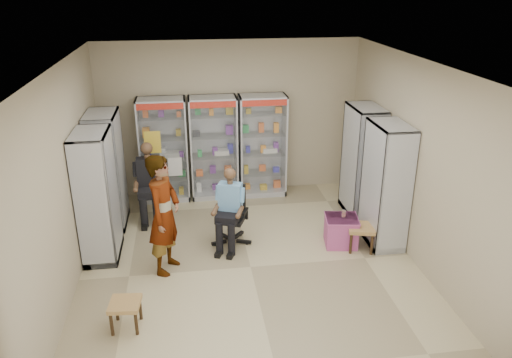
{
  "coord_description": "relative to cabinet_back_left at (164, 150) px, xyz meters",
  "views": [
    {
      "loc": [
        -0.84,
        -6.41,
        4.06
      ],
      "look_at": [
        0.18,
        0.7,
        1.14
      ],
      "focal_mm": 35.0,
      "sensor_mm": 36.0,
      "label": 1
    }
  ],
  "objects": [
    {
      "name": "cabinet_back_mid",
      "position": [
        0.95,
        0.0,
        0.0
      ],
      "size": [
        0.9,
        0.5,
        2.0
      ],
      "primitive_type": "cube",
      "color": "silver",
      "rests_on": "floor"
    },
    {
      "name": "tea_glass",
      "position": [
        2.88,
        -2.21,
        -0.47
      ],
      "size": [
        0.07,
        0.07,
        0.11
      ],
      "primitive_type": "cylinder",
      "color": "#551307",
      "rests_on": "pink_trunk"
    },
    {
      "name": "woven_stool_b",
      "position": [
        -0.41,
        -3.89,
        -0.81
      ],
      "size": [
        0.4,
        0.4,
        0.37
      ],
      "primitive_type": "cube",
      "rotation": [
        0.0,
        0.0,
        -0.09
      ],
      "color": "#B4754C",
      "rests_on": "floor"
    },
    {
      "name": "woven_stool_a",
      "position": [
        3.11,
        -2.44,
        -0.8
      ],
      "size": [
        0.49,
        0.49,
        0.41
      ],
      "primitive_type": "cube",
      "rotation": [
        0.0,
        0.0,
        -0.23
      ],
      "color": "olive",
      "rests_on": "floor"
    },
    {
      "name": "standing_man",
      "position": [
        0.07,
        -2.6,
        -0.1
      ],
      "size": [
        0.65,
        0.77,
        1.8
      ],
      "primitive_type": "imported",
      "rotation": [
        0.0,
        0.0,
        1.18
      ],
      "color": "gray",
      "rests_on": "floor"
    },
    {
      "name": "office_chair",
      "position": [
        1.08,
        -1.94,
        -0.51
      ],
      "size": [
        0.69,
        0.69,
        0.98
      ],
      "primitive_type": "cube",
      "rotation": [
        0.0,
        0.0,
        -0.37
      ],
      "color": "black",
      "rests_on": "floor"
    },
    {
      "name": "room_shell",
      "position": [
        1.3,
        -2.73,
        0.97
      ],
      "size": [
        5.02,
        6.02,
        3.01
      ],
      "color": "tan",
      "rests_on": "ground"
    },
    {
      "name": "cabinet_right_near",
      "position": [
        3.53,
        -2.23,
        0.0
      ],
      "size": [
        0.9,
        0.5,
        2.0
      ],
      "primitive_type": "cube",
      "rotation": [
        0.0,
        0.0,
        1.57
      ],
      "color": "#A0A2A7",
      "rests_on": "floor"
    },
    {
      "name": "cabinet_left_near",
      "position": [
        -0.93,
        -2.03,
        0.0
      ],
      "size": [
        0.9,
        0.5,
        2.0
      ],
      "primitive_type": "cube",
      "rotation": [
        0.0,
        0.0,
        -1.57
      ],
      "color": "#AEB1B6",
      "rests_on": "floor"
    },
    {
      "name": "cabinet_left_far",
      "position": [
        -0.93,
        -0.93,
        0.0
      ],
      "size": [
        0.9,
        0.5,
        2.0
      ],
      "primitive_type": "cube",
      "rotation": [
        0.0,
        0.0,
        -1.57
      ],
      "color": "#B2B3B9",
      "rests_on": "floor"
    },
    {
      "name": "seated_shopkeeper",
      "position": [
        1.08,
        -1.99,
        -0.38
      ],
      "size": [
        0.59,
        0.68,
        1.25
      ],
      "primitive_type": null,
      "rotation": [
        0.0,
        0.0,
        -0.37
      ],
      "color": "#6D99D7",
      "rests_on": "floor"
    },
    {
      "name": "wooden_chair",
      "position": [
        -0.25,
        -0.73,
        -0.53
      ],
      "size": [
        0.42,
        0.42,
        0.94
      ],
      "primitive_type": "cube",
      "color": "black",
      "rests_on": "floor"
    },
    {
      "name": "cabinet_back_right",
      "position": [
        1.9,
        0.0,
        0.0
      ],
      "size": [
        0.9,
        0.5,
        2.0
      ],
      "primitive_type": "cube",
      "color": "#ADAFB4",
      "rests_on": "floor"
    },
    {
      "name": "cabinet_back_left",
      "position": [
        0.0,
        0.0,
        0.0
      ],
      "size": [
        0.9,
        0.5,
        2.0
      ],
      "primitive_type": "cube",
      "color": "silver",
      "rests_on": "floor"
    },
    {
      "name": "pink_trunk",
      "position": [
        2.84,
        -2.24,
        -0.76
      ],
      "size": [
        0.56,
        0.55,
        0.48
      ],
      "primitive_type": "cube",
      "rotation": [
        0.0,
        0.0,
        -0.15
      ],
      "color": "#C24D99",
      "rests_on": "floor"
    },
    {
      "name": "seated_customer",
      "position": [
        -0.25,
        -0.78,
        -0.33
      ],
      "size": [
        0.44,
        0.6,
        1.34
      ],
      "primitive_type": null,
      "color": "black",
      "rests_on": "floor"
    },
    {
      "name": "floor",
      "position": [
        1.3,
        -2.73,
        -1.0
      ],
      "size": [
        6.0,
        6.0,
        0.0
      ],
      "primitive_type": "plane",
      "color": "tan",
      "rests_on": "ground"
    },
    {
      "name": "cabinet_right_far",
      "position": [
        3.53,
        -1.13,
        0.0
      ],
      "size": [
        0.9,
        0.5,
        2.0
      ],
      "primitive_type": "cube",
      "rotation": [
        0.0,
        0.0,
        1.57
      ],
      "color": "silver",
      "rests_on": "floor"
    }
  ]
}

